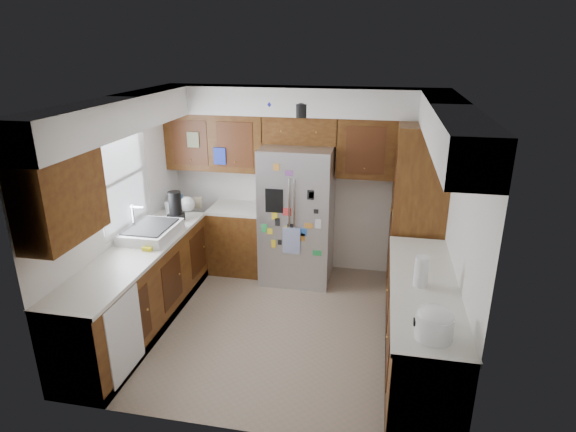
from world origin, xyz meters
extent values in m
plane|color=gray|center=(0.00, 0.00, 0.00)|extent=(3.60, 3.60, 0.00)
cube|color=white|center=(0.00, 1.60, 1.25)|extent=(3.60, 0.04, 2.50)
cube|color=white|center=(-1.80, 0.00, 1.25)|extent=(0.04, 3.20, 2.50)
cube|color=white|center=(1.80, 0.00, 1.25)|extent=(0.04, 3.20, 2.50)
cube|color=white|center=(0.00, -1.60, 1.25)|extent=(3.60, 0.04, 2.50)
cube|color=white|center=(0.00, 0.00, 2.51)|extent=(3.60, 3.20, 0.02)
cube|color=white|center=(0.00, 1.41, 2.33)|extent=(3.60, 0.38, 0.35)
cube|color=white|center=(-1.61, 0.00, 2.33)|extent=(0.38, 3.20, 0.35)
cube|color=white|center=(1.61, 0.00, 2.33)|extent=(0.38, 3.20, 0.35)
cube|color=#441F0D|center=(-1.14, 1.43, 1.77)|extent=(1.33, 0.34, 0.75)
cube|color=#441F0D|center=(1.14, 1.43, 1.77)|extent=(1.33, 0.34, 0.75)
cube|color=#441F0D|center=(-1.63, -1.15, 1.77)|extent=(0.34, 0.85, 0.75)
cube|color=white|center=(-1.79, 0.10, 1.60)|extent=(0.02, 0.90, 1.05)
cube|color=white|center=(-1.75, 0.10, 1.60)|extent=(0.01, 1.02, 1.15)
cube|color=#1F34B6|center=(-1.03, 1.24, 1.62)|extent=(0.16, 0.02, 0.22)
cube|color=#BFB292|center=(-1.39, 1.24, 1.82)|extent=(0.16, 0.02, 0.20)
cube|color=#441F0D|center=(-1.50, -0.30, 0.44)|extent=(0.60, 2.60, 0.88)
cube|color=#441F0D|center=(-0.83, 1.30, 0.44)|extent=(0.75, 0.60, 0.88)
cube|color=silver|center=(-1.50, -0.30, 0.90)|extent=(0.63, 2.60, 0.04)
cube|color=silver|center=(-0.83, 1.30, 0.90)|extent=(0.75, 0.60, 0.04)
cube|color=black|center=(-1.50, -0.30, 0.05)|extent=(0.60, 2.60, 0.10)
cube|color=white|center=(-1.19, -1.15, 0.46)|extent=(0.01, 0.58, 0.80)
cube|color=#441F0D|center=(1.50, -0.47, 0.44)|extent=(0.60, 2.25, 0.88)
cube|color=silver|center=(1.50, -0.47, 0.90)|extent=(0.63, 2.25, 0.04)
cube|color=black|center=(1.50, -0.47, 0.05)|extent=(0.60, 2.25, 0.10)
cube|color=#441F0D|center=(1.50, 1.15, 1.07)|extent=(0.60, 0.90, 2.15)
cube|color=#AEAEB3|center=(0.00, 1.21, 0.90)|extent=(0.90, 0.75, 1.80)
cylinder|color=silver|center=(-0.03, 0.82, 1.05)|extent=(0.02, 0.02, 0.90)
cylinder|color=silver|center=(0.03, 0.82, 1.05)|extent=(0.02, 0.02, 0.90)
cube|color=black|center=(-0.22, 0.83, 1.20)|extent=(0.22, 0.01, 0.30)
cube|color=white|center=(0.00, 0.80, 0.70)|extent=(0.22, 0.01, 0.34)
cube|color=green|center=(0.32, 0.82, 0.55)|extent=(0.11, 0.00, 0.07)
cube|color=black|center=(-0.18, 0.82, 0.93)|extent=(0.06, 0.00, 0.10)
cube|color=white|center=(0.33, 0.82, 0.94)|extent=(0.07, 0.00, 0.12)
cube|color=black|center=(0.23, 0.82, 1.30)|extent=(0.08, 0.00, 0.12)
cube|color=black|center=(-0.01, 0.82, 0.86)|extent=(0.09, 0.00, 0.11)
cube|color=green|center=(-0.35, 0.82, 0.83)|extent=(0.07, 0.00, 0.11)
cube|color=black|center=(0.30, 0.82, 1.10)|extent=(0.06, 0.00, 0.05)
cube|color=yellow|center=(-0.22, 0.82, 1.01)|extent=(0.07, 0.00, 0.10)
cube|color=white|center=(0.00, 0.82, 0.67)|extent=(0.09, 0.00, 0.06)
cube|color=yellow|center=(-0.05, 0.82, 0.84)|extent=(0.10, 0.00, 0.07)
cube|color=red|center=(-0.06, 0.82, 1.07)|extent=(0.10, 0.00, 0.10)
cube|color=yellow|center=(-0.23, 0.82, 0.63)|extent=(0.06, 0.00, 0.11)
cube|color=orange|center=(-0.19, 0.82, 1.62)|extent=(0.08, 0.00, 0.08)
cube|color=blue|center=(0.14, 0.82, 0.82)|extent=(0.09, 0.00, 0.10)
cube|color=orange|center=(0.24, 0.82, 1.30)|extent=(0.06, 0.00, 0.08)
cube|color=black|center=(-0.15, 0.82, 0.66)|extent=(0.05, 0.00, 0.06)
cube|color=orange|center=(0.21, 0.82, 0.91)|extent=(0.11, 0.00, 0.07)
cube|color=orange|center=(0.13, 0.82, 0.75)|extent=(0.06, 0.00, 0.10)
cube|color=yellow|center=(-0.28, 0.82, 0.80)|extent=(0.08, 0.00, 0.08)
cube|color=#8C4C99|center=(-0.04, 0.82, 1.56)|extent=(0.10, 0.00, 0.07)
cube|color=#441F0D|center=(0.00, 1.43, 1.98)|extent=(0.96, 0.34, 0.35)
sphere|color=#2125AF|center=(-0.36, 1.36, 2.30)|extent=(0.30, 0.30, 0.30)
cylinder|color=black|center=(0.04, 1.35, 2.23)|extent=(0.29, 0.29, 0.16)
ellipsoid|color=#333338|center=(0.04, 1.35, 2.31)|extent=(0.27, 0.27, 0.12)
cube|color=white|center=(-1.50, 0.10, 0.98)|extent=(0.52, 0.70, 0.12)
cube|color=black|center=(-1.50, 0.10, 1.04)|extent=(0.44, 0.60, 0.02)
cylinder|color=silver|center=(-1.70, 0.10, 1.14)|extent=(0.02, 0.02, 0.30)
cylinder|color=silver|center=(-1.64, 0.10, 1.27)|extent=(0.16, 0.02, 0.02)
cube|color=yellow|center=(-1.37, -0.21, 0.94)|extent=(0.10, 0.18, 0.04)
cube|color=black|center=(-1.43, 0.63, 0.97)|extent=(0.18, 0.14, 0.10)
cylinder|color=black|center=(-1.43, 0.63, 1.16)|extent=(0.16, 0.16, 0.28)
cylinder|color=#AEAEB3|center=(-1.58, 0.81, 1.02)|extent=(0.14, 0.14, 0.20)
sphere|color=white|center=(-1.43, 1.00, 1.02)|extent=(0.20, 0.20, 0.20)
cube|color=#3F72B2|center=(-1.62, 1.11, 1.01)|extent=(0.14, 0.10, 0.18)
cube|color=#BFB28C|center=(-1.35, 1.17, 0.99)|extent=(0.10, 0.08, 0.14)
cylinder|color=white|center=(-1.54, 0.44, 0.98)|extent=(0.08, 0.08, 0.11)
cylinder|color=white|center=(1.50, -1.33, 1.02)|extent=(0.29, 0.29, 0.19)
ellipsoid|color=white|center=(1.50, -1.33, 1.11)|extent=(0.28, 0.28, 0.12)
cube|color=black|center=(1.37, -1.33, 1.03)|extent=(0.04, 0.06, 0.04)
cylinder|color=white|center=(1.45, -0.50, 1.06)|extent=(0.13, 0.13, 0.29)
camera|label=1|loc=(1.02, -4.59, 3.04)|focal=30.00mm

